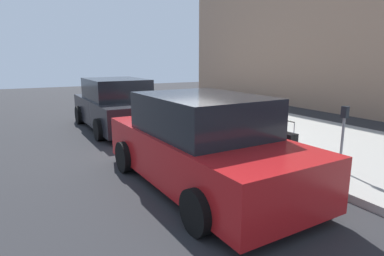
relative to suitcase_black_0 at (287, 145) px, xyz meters
name	(u,v)px	position (x,y,z in m)	size (l,w,h in m)	color
ground_plane	(185,132)	(3.87, 0.56, -0.42)	(40.00, 40.00, 0.00)	#28282B
sidewalk_curb	(248,123)	(3.87, -1.94, -0.35)	(18.00, 5.00, 0.14)	#9E9B93
suitcase_black_0	(287,145)	(0.00, 0.00, 0.00)	(0.42, 0.28, 0.84)	black
suitcase_silver_1	(271,138)	(0.49, 0.02, 0.06)	(0.43, 0.22, 0.90)	#9EA0A8
suitcase_red_2	(258,135)	(0.97, 0.01, 0.02)	(0.38, 0.25, 0.65)	red
suitcase_navy_3	(246,129)	(1.44, 0.01, 0.09)	(0.41, 0.23, 1.01)	navy
suitcase_maroon_4	(238,125)	(1.94, -0.07, 0.10)	(0.45, 0.28, 0.81)	maroon
suitcase_teal_5	(227,126)	(2.43, -0.07, -0.01)	(0.42, 0.21, 0.86)	#0F606B
suitcase_olive_6	(216,119)	(2.95, 0.00, 0.11)	(0.47, 0.28, 1.11)	#59601E
fire_hydrant	(205,114)	(3.69, -0.05, 0.13)	(0.39, 0.21, 0.78)	#D89E0C
bollard_post	(189,110)	(4.47, 0.10, 0.18)	(0.13, 0.13, 0.92)	#333338
parking_meter	(343,129)	(-1.14, -0.30, 0.55)	(0.12, 0.09, 1.27)	slate
parked_car_red_0	(202,144)	(-0.22, 2.31, 0.36)	(4.65, 2.29, 1.67)	#AD1619
parked_car_charcoal_1	(117,105)	(5.47, 2.31, 0.35)	(4.57, 2.21, 1.65)	black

